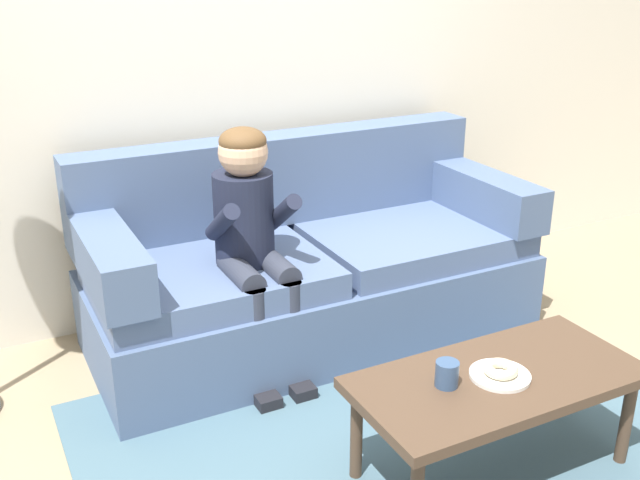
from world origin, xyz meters
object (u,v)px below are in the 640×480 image
object	(u,v)px
couch	(308,268)
person_child	(251,230)
coffee_table	(498,386)
mug	(447,374)
donut	(500,369)
toy_controller	(503,377)

from	to	relation	value
couch	person_child	bearing A→B (deg)	-150.92
coffee_table	mug	bearing A→B (deg)	172.02
coffee_table	donut	xyz separation A→B (m)	(-0.01, -0.01, 0.08)
toy_controller	mug	bearing A→B (deg)	-115.46
coffee_table	mug	xyz separation A→B (m)	(-0.20, 0.03, 0.09)
mug	donut	bearing A→B (deg)	-12.03
donut	mug	size ratio (longest dim) A/B	1.33
donut	mug	xyz separation A→B (m)	(-0.20, 0.04, 0.01)
coffee_table	person_child	size ratio (longest dim) A/B	0.94
person_child	mug	distance (m)	1.09
coffee_table	mug	world-z (taller)	mug
coffee_table	person_child	bearing A→B (deg)	114.60
toy_controller	couch	bearing A→B (deg)	155.37
couch	toy_controller	bearing A→B (deg)	-56.12
coffee_table	toy_controller	distance (m)	0.71
couch	person_child	world-z (taller)	person_child
toy_controller	coffee_table	bearing A→B (deg)	-103.03
person_child	mug	xyz separation A→B (m)	(0.28, -1.03, -0.22)
coffee_table	person_child	distance (m)	1.20
donut	coffee_table	bearing A→B (deg)	63.07
donut	toy_controller	distance (m)	0.76
donut	toy_controller	world-z (taller)	donut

